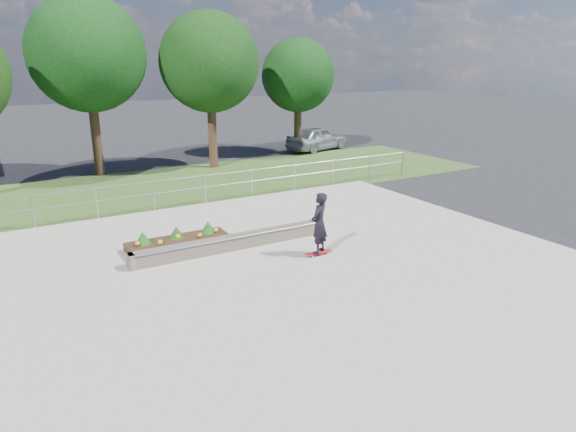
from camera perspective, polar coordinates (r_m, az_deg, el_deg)
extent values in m
plane|color=black|center=(13.78, 2.43, -6.09)|extent=(120.00, 120.00, 0.00)
cube|color=#304B1E|center=(23.35, -12.25, 3.31)|extent=(30.00, 8.00, 0.02)
cube|color=gray|center=(13.77, 2.43, -5.98)|extent=(15.00, 15.00, 0.06)
cylinder|color=gray|center=(18.80, -26.46, 0.40)|extent=(0.06, 0.06, 1.20)
cylinder|color=#95979E|center=(19.00, -20.48, 1.29)|extent=(0.06, 0.06, 1.20)
cylinder|color=gray|center=(19.40, -14.69, 2.14)|extent=(0.06, 0.06, 1.20)
cylinder|color=#94979C|center=(19.99, -9.18, 2.92)|extent=(0.06, 0.06, 1.20)
cylinder|color=gray|center=(20.76, -4.03, 3.63)|extent=(0.06, 0.06, 1.20)
cylinder|color=gray|center=(21.69, 0.72, 4.26)|extent=(0.06, 0.06, 1.20)
cylinder|color=gray|center=(22.76, 5.06, 4.81)|extent=(0.06, 0.06, 1.20)
cylinder|color=gray|center=(23.95, 9.00, 5.28)|extent=(0.06, 0.06, 1.20)
cylinder|color=gray|center=(25.24, 12.56, 5.68)|extent=(0.06, 0.06, 1.20)
cylinder|color=#9A9DA2|center=(19.87, -9.26, 4.46)|extent=(20.00, 0.04, 0.04)
cylinder|color=#9B9DA3|center=(19.97, -9.20, 3.20)|extent=(20.00, 0.04, 0.04)
cylinder|color=#341E15|center=(26.28, -20.50, 7.87)|extent=(0.44, 0.44, 3.38)
sphere|color=black|center=(26.02, -21.43, 16.44)|extent=(5.25, 5.25, 5.25)
cylinder|color=#361F15|center=(26.82, -8.37, 8.68)|extent=(0.44, 0.44, 3.15)
sphere|color=black|center=(26.55, -8.72, 16.55)|extent=(4.90, 4.90, 4.90)
cylinder|color=#312313|center=(30.85, 1.09, 9.52)|extent=(0.44, 0.44, 2.70)
sphere|color=black|center=(30.60, 1.12, 15.38)|extent=(4.20, 4.20, 4.20)
cube|color=brown|center=(15.13, -6.29, -2.96)|extent=(6.00, 0.40, 0.40)
cylinder|color=gray|center=(14.89, -6.00, -2.47)|extent=(6.00, 0.06, 0.06)
cube|color=#67574C|center=(14.30, -16.99, -4.86)|extent=(0.15, 0.42, 0.40)
cube|color=#65594A|center=(16.43, 2.97, -1.23)|extent=(0.15, 0.42, 0.40)
cube|color=black|center=(15.47, -11.93, -3.08)|extent=(3.00, 1.20, 0.25)
sphere|color=gold|center=(15.20, -16.39, -2.97)|extent=(0.14, 0.14, 0.14)
sphere|color=yellow|center=(15.15, -14.01, -2.83)|extent=(0.14, 0.14, 0.14)
sphere|color=yellow|center=(15.49, -12.10, -2.25)|extent=(0.14, 0.14, 0.14)
sphere|color=gold|center=(15.49, -9.76, -2.11)|extent=(0.14, 0.14, 0.14)
sphere|color=yellow|center=(15.87, -7.99, -1.56)|extent=(0.14, 0.14, 0.14)
cone|color=#194D16|center=(15.35, -15.84, -2.33)|extent=(0.44, 0.44, 0.36)
cone|color=#1B4413|center=(15.60, -12.29, -1.75)|extent=(0.44, 0.44, 0.36)
cone|color=#184B15|center=(15.90, -8.88, -1.18)|extent=(0.44, 0.44, 0.36)
cylinder|color=silver|center=(14.48, 2.76, -4.55)|extent=(0.05, 0.03, 0.05)
cylinder|color=silver|center=(14.62, 2.38, -4.32)|extent=(0.05, 0.03, 0.05)
cylinder|color=white|center=(14.75, 4.47, -4.16)|extent=(0.05, 0.03, 0.05)
cylinder|color=silver|center=(14.89, 4.07, -3.95)|extent=(0.05, 0.03, 0.05)
cylinder|color=#9E9EA4|center=(14.54, 2.57, -4.34)|extent=(0.02, 0.18, 0.02)
cylinder|color=#A6A5AB|center=(14.81, 4.27, -3.96)|extent=(0.02, 0.18, 0.02)
cube|color=red|center=(14.67, 3.43, -4.08)|extent=(0.80, 0.21, 0.02)
imported|color=black|center=(14.37, 3.49, -0.79)|extent=(0.76, 0.70, 1.75)
imported|color=#9DA1A7|center=(31.87, 3.29, 8.62)|extent=(4.58, 2.73, 1.46)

